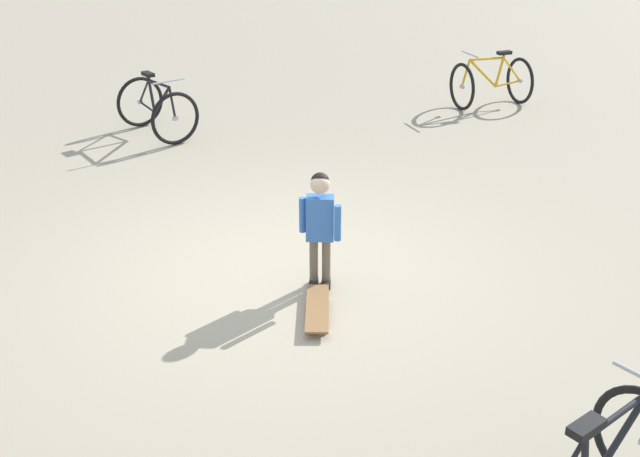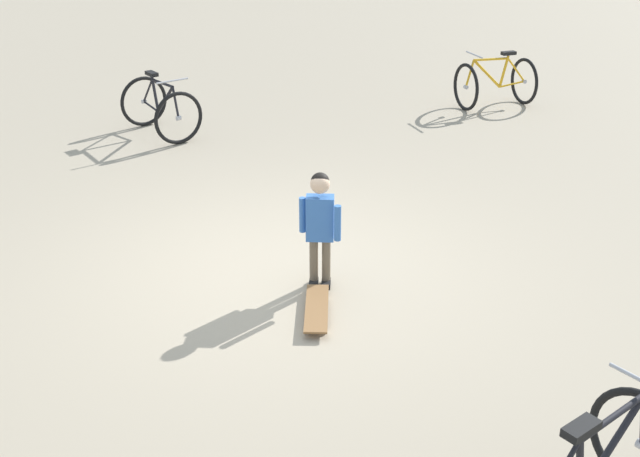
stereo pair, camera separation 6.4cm
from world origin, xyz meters
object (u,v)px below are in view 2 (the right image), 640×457
child_person (320,217)px  skateboard (317,309)px  bicycle_near (161,108)px  bicycle_far (496,83)px

child_person → skateboard: child_person is taller
bicycle_near → bicycle_far: same height
child_person → bicycle_far: size_ratio=0.92×
bicycle_near → bicycle_far: bearing=-86.5°
skateboard → bicycle_near: 5.31m
bicycle_near → bicycle_far: 5.04m
child_person → bicycle_near: child_person is taller
skateboard → bicycle_near: size_ratio=0.63×
child_person → skateboard: 0.80m
bicycle_near → skateboard: bearing=-168.2°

